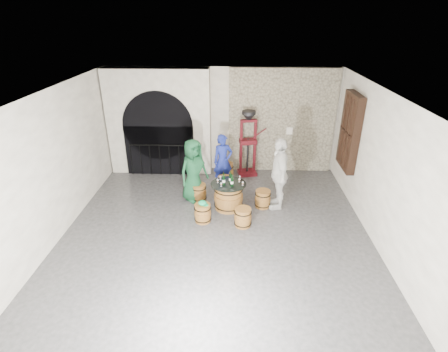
{
  "coord_description": "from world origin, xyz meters",
  "views": [
    {
      "loc": [
        0.44,
        -6.41,
        4.65
      ],
      "look_at": [
        0.15,
        1.18,
        1.05
      ],
      "focal_mm": 28.0,
      "sensor_mm": 36.0,
      "label": 1
    }
  ],
  "objects_px": {
    "barrel_stool_far": "(224,184)",
    "barrel_stool_near_right": "(243,217)",
    "side_barrel": "(226,172)",
    "barrel_table": "(228,196)",
    "barrel_stool_right": "(263,199)",
    "wine_bottle_right": "(231,178)",
    "barrel_stool_left": "(199,192)",
    "wine_bottle_center": "(232,181)",
    "corking_press": "(248,139)",
    "barrel_stool_near_left": "(203,213)",
    "person_white": "(279,173)",
    "person_blue": "(223,161)",
    "person_green": "(194,170)",
    "wine_bottle_left": "(224,180)"
  },
  "relations": [
    {
      "from": "barrel_stool_left",
      "to": "barrel_stool_near_left",
      "type": "height_order",
      "value": "same"
    },
    {
      "from": "person_white",
      "to": "barrel_stool_far",
      "type": "bearing_deg",
      "value": -121.47
    },
    {
      "from": "barrel_table",
      "to": "person_green",
      "type": "height_order",
      "value": "person_green"
    },
    {
      "from": "person_white",
      "to": "wine_bottle_left",
      "type": "bearing_deg",
      "value": -85.36
    },
    {
      "from": "barrel_table",
      "to": "barrel_stool_near_right",
      "type": "bearing_deg",
      "value": -66.07
    },
    {
      "from": "barrel_stool_right",
      "to": "person_white",
      "type": "xyz_separation_m",
      "value": [
        0.38,
        0.04,
        0.71
      ]
    },
    {
      "from": "wine_bottle_left",
      "to": "corking_press",
      "type": "distance_m",
      "value": 2.27
    },
    {
      "from": "barrel_table",
      "to": "barrel_stool_right",
      "type": "height_order",
      "value": "barrel_table"
    },
    {
      "from": "barrel_stool_far",
      "to": "barrel_stool_near_right",
      "type": "relative_size",
      "value": 1.0
    },
    {
      "from": "person_blue",
      "to": "wine_bottle_center",
      "type": "xyz_separation_m",
      "value": [
        0.28,
        -1.4,
        0.05
      ]
    },
    {
      "from": "person_blue",
      "to": "wine_bottle_left",
      "type": "relative_size",
      "value": 4.79
    },
    {
      "from": "barrel_stool_near_left",
      "to": "side_barrel",
      "type": "height_order",
      "value": "side_barrel"
    },
    {
      "from": "person_blue",
      "to": "wine_bottle_left",
      "type": "distance_m",
      "value": 1.34
    },
    {
      "from": "barrel_stool_near_right",
      "to": "person_white",
      "type": "relative_size",
      "value": 0.25
    },
    {
      "from": "barrel_table",
      "to": "barrel_stool_left",
      "type": "xyz_separation_m",
      "value": [
        -0.81,
        0.39,
        -0.12
      ]
    },
    {
      "from": "barrel_stool_left",
      "to": "person_white",
      "type": "height_order",
      "value": "person_white"
    },
    {
      "from": "barrel_stool_near_left",
      "to": "wine_bottle_right",
      "type": "xyz_separation_m",
      "value": [
        0.65,
        0.72,
        0.6
      ]
    },
    {
      "from": "barrel_stool_left",
      "to": "person_blue",
      "type": "bearing_deg",
      "value": 55.31
    },
    {
      "from": "barrel_table",
      "to": "corking_press",
      "type": "xyz_separation_m",
      "value": [
        0.53,
        2.09,
        0.83
      ]
    },
    {
      "from": "barrel_stool_far",
      "to": "person_green",
      "type": "relative_size",
      "value": 0.27
    },
    {
      "from": "barrel_stool_near_left",
      "to": "corking_press",
      "type": "bearing_deg",
      "value": 67.56
    },
    {
      "from": "person_green",
      "to": "corking_press",
      "type": "relative_size",
      "value": 0.84
    },
    {
      "from": "barrel_stool_right",
      "to": "barrel_stool_near_right",
      "type": "height_order",
      "value": "same"
    },
    {
      "from": "barrel_stool_near_right",
      "to": "corking_press",
      "type": "bearing_deg",
      "value": 86.66
    },
    {
      "from": "barrel_stool_right",
      "to": "barrel_table",
      "type": "bearing_deg",
      "value": -173.78
    },
    {
      "from": "person_white",
      "to": "corking_press",
      "type": "height_order",
      "value": "corking_press"
    },
    {
      "from": "side_barrel",
      "to": "barrel_table",
      "type": "bearing_deg",
      "value": -85.89
    },
    {
      "from": "barrel_stool_near_right",
      "to": "person_blue",
      "type": "height_order",
      "value": "person_blue"
    },
    {
      "from": "barrel_table",
      "to": "side_barrel",
      "type": "xyz_separation_m",
      "value": [
        -0.11,
        1.56,
        -0.05
      ]
    },
    {
      "from": "barrel_stool_left",
      "to": "wine_bottle_center",
      "type": "height_order",
      "value": "wine_bottle_center"
    },
    {
      "from": "corking_press",
      "to": "barrel_stool_far",
      "type": "bearing_deg",
      "value": -130.05
    },
    {
      "from": "person_white",
      "to": "wine_bottle_right",
      "type": "bearing_deg",
      "value": -89.51
    },
    {
      "from": "barrel_table",
      "to": "barrel_stool_far",
      "type": "height_order",
      "value": "barrel_table"
    },
    {
      "from": "wine_bottle_right",
      "to": "side_barrel",
      "type": "relative_size",
      "value": 0.55
    },
    {
      "from": "barrel_stool_near_left",
      "to": "barrel_stool_near_right",
      "type": "bearing_deg",
      "value": -9.23
    },
    {
      "from": "person_green",
      "to": "wine_bottle_right",
      "type": "bearing_deg",
      "value": -65.83
    },
    {
      "from": "barrel_stool_near_left",
      "to": "wine_bottle_right",
      "type": "distance_m",
      "value": 1.14
    },
    {
      "from": "barrel_stool_right",
      "to": "wine_bottle_left",
      "type": "relative_size",
      "value": 1.43
    },
    {
      "from": "barrel_stool_far",
      "to": "corking_press",
      "type": "relative_size",
      "value": 0.23
    },
    {
      "from": "barrel_stool_right",
      "to": "person_white",
      "type": "relative_size",
      "value": 0.25
    },
    {
      "from": "side_barrel",
      "to": "corking_press",
      "type": "height_order",
      "value": "corking_press"
    },
    {
      "from": "barrel_stool_right",
      "to": "side_barrel",
      "type": "distance_m",
      "value": 1.78
    },
    {
      "from": "barrel_stool_right",
      "to": "person_green",
      "type": "relative_size",
      "value": 0.27
    },
    {
      "from": "barrel_stool_right",
      "to": "person_green",
      "type": "distance_m",
      "value": 1.96
    },
    {
      "from": "barrel_table",
      "to": "side_barrel",
      "type": "bearing_deg",
      "value": 94.11
    },
    {
      "from": "barrel_stool_near_left",
      "to": "wine_bottle_center",
      "type": "xyz_separation_m",
      "value": [
        0.69,
        0.54,
        0.6
      ]
    },
    {
      "from": "barrel_stool_near_right",
      "to": "wine_bottle_right",
      "type": "distance_m",
      "value": 1.11
    },
    {
      "from": "person_blue",
      "to": "barrel_stool_left",
      "type": "bearing_deg",
      "value": -144.32
    },
    {
      "from": "wine_bottle_right",
      "to": "corking_press",
      "type": "bearing_deg",
      "value": 76.61
    },
    {
      "from": "barrel_table",
      "to": "barrel_stool_right",
      "type": "relative_size",
      "value": 1.94
    }
  ]
}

